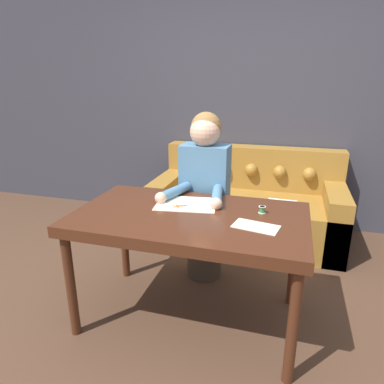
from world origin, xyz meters
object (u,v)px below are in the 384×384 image
Objects in this scene: dining_table at (190,225)px; thread_spool at (262,210)px; person at (204,197)px; scissors at (183,206)px; couch at (247,207)px.

dining_table is 0.46m from thread_spool.
person is at bearing 139.42° from thread_spool.
person reaches higher than scissors.
thread_spool reaches higher than dining_table.
person reaches higher than dining_table.
couch is at bearing 75.23° from person.
person is (-0.23, -0.89, 0.38)m from couch.
person is 29.75× the size of thread_spool.
couch is 9.28× the size of scissors.
dining_table is at bearing -85.50° from person.
scissors reaches higher than dining_table.
couch reaches higher than dining_table.
couch is 1.43m from scissors.
dining_table is 7.27× the size of scissors.
scissors is at bearing -176.86° from thread_spool.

